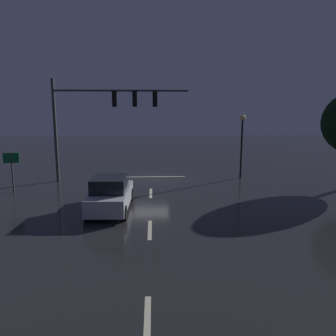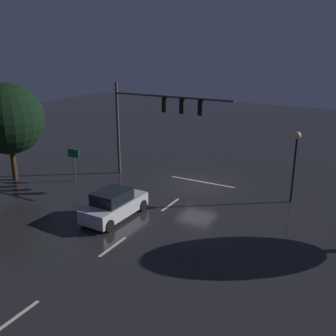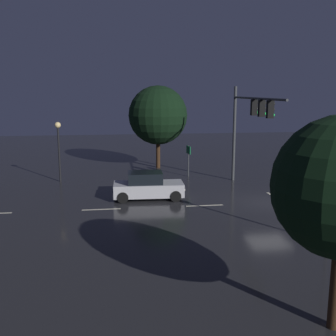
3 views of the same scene
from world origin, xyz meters
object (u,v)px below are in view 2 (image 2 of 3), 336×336
traffic_signal_assembly (155,113)px  street_lamp_left_kerb (296,153)px  tree_right_near (8,119)px  car_approaching (114,205)px  route_sign (74,158)px

traffic_signal_assembly → street_lamp_left_kerb: traffic_signal_assembly is taller
traffic_signal_assembly → tree_right_near: (9.09, 5.06, -0.38)m
traffic_signal_assembly → tree_right_near: size_ratio=1.29×
traffic_signal_assembly → car_approaching: size_ratio=2.07×
car_approaching → street_lamp_left_kerb: bearing=-139.2°
tree_right_near → car_approaching: bearing=170.3°
car_approaching → tree_right_near: size_ratio=0.62×
car_approaching → traffic_signal_assembly: bearing=-79.8°
traffic_signal_assembly → route_sign: bearing=31.7°
car_approaching → street_lamp_left_kerb: street_lamp_left_kerb is taller
traffic_signal_assembly → route_sign: (5.04, 3.11, -3.17)m
car_approaching → street_lamp_left_kerb: size_ratio=0.97×
tree_right_near → traffic_signal_assembly: bearing=-150.9°
traffic_signal_assembly → car_approaching: bearing=100.2°
car_approaching → tree_right_near: bearing=-9.7°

